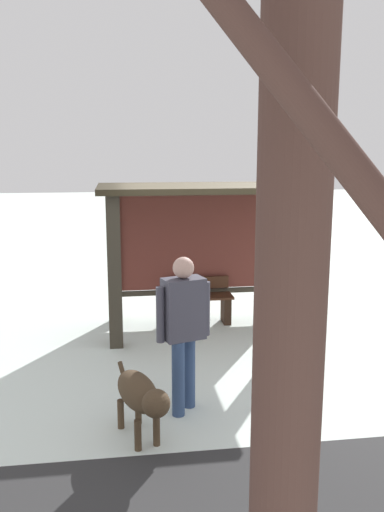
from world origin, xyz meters
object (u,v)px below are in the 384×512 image
object	(u,v)px
bench_left_inside	(198,303)
dog	(140,395)
bus_shelter	(200,227)
person_walking	(184,322)
bare_tree	(282,352)

from	to	relation	value
bench_left_inside	dog	bearing A→B (deg)	-107.49
bus_shelter	person_walking	xyz separation A→B (m)	(-0.62, -2.86, -0.62)
bench_left_inside	bare_tree	xyz separation A→B (m)	(-0.79, -6.91, 1.87)
bench_left_inside	person_walking	distance (m)	3.15
dog	bare_tree	size ratio (longest dim) A/B	0.24
bus_shelter	bench_left_inside	world-z (taller)	bus_shelter
bus_shelter	bare_tree	xyz separation A→B (m)	(-0.79, -6.77, 0.57)
bench_left_inside	bare_tree	distance (m)	7.21
person_walking	bare_tree	distance (m)	4.09
person_walking	bare_tree	bearing A→B (deg)	-92.54
person_walking	dog	xyz separation A→B (m)	(-0.50, -0.55, -0.55)
bus_shelter	bare_tree	size ratio (longest dim) A/B	0.72
bus_shelter	dog	bearing A→B (deg)	-108.18
bench_left_inside	dog	xyz separation A→B (m)	(-1.12, -3.56, 0.13)
bare_tree	person_walking	bearing A→B (deg)	87.46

